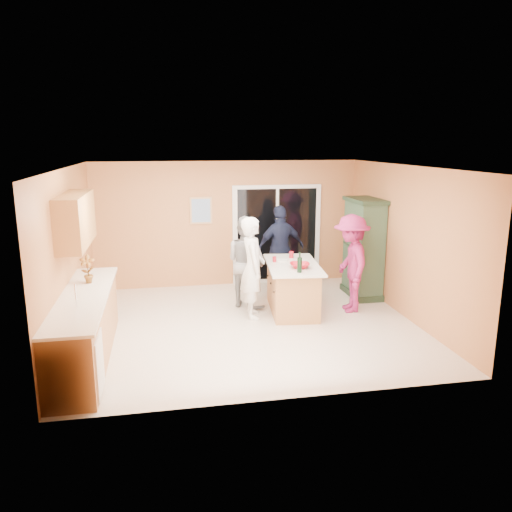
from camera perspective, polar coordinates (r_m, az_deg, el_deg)
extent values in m
plane|color=beige|center=(8.40, -0.89, -7.86)|extent=(5.50, 5.50, 0.00)
cube|color=silver|center=(7.86, -0.95, 10.15)|extent=(5.50, 5.00, 0.10)
cube|color=#E1955C|center=(10.46, -3.26, 3.68)|extent=(5.50, 0.10, 2.60)
cube|color=#E1955C|center=(5.66, 3.42, -4.41)|extent=(5.50, 0.10, 2.60)
cube|color=#E1955C|center=(8.04, -20.62, 0.02)|extent=(0.10, 5.00, 2.60)
cube|color=#E1955C|center=(8.90, 16.80, 1.50)|extent=(0.10, 5.00, 2.60)
cube|color=#B27645|center=(7.37, -18.92, -7.89)|extent=(0.60, 3.00, 0.90)
cube|color=silver|center=(6.39, -20.16, -11.78)|extent=(0.62, 0.60, 0.72)
cube|color=silver|center=(7.22, -19.08, -4.39)|extent=(0.65, 3.05, 0.04)
cylinder|color=silver|center=(6.70, -19.90, -4.27)|extent=(0.02, 0.02, 0.30)
cube|color=#B27645|center=(7.71, -19.92, 3.91)|extent=(0.35, 1.60, 0.75)
cube|color=silver|center=(10.65, 2.39, 2.50)|extent=(1.90, 0.05, 2.10)
cube|color=black|center=(10.64, 2.41, 2.48)|extent=(1.70, 0.03, 1.94)
cube|color=silver|center=(10.63, 2.41, 2.48)|extent=(0.06, 0.04, 1.94)
cube|color=silver|center=(10.67, 3.21, 2.23)|extent=(0.02, 0.03, 0.12)
cube|color=tan|center=(10.34, -6.31, 5.19)|extent=(0.46, 0.03, 0.56)
cube|color=#516EA7|center=(10.32, -6.30, 5.18)|extent=(0.38, 0.02, 0.48)
cube|color=#B27645|center=(8.97, 4.17, -3.72)|extent=(0.91, 1.54, 0.83)
cube|color=silver|center=(8.85, 4.21, -1.02)|extent=(1.07, 1.74, 0.04)
cube|color=black|center=(9.08, 4.13, -5.94)|extent=(0.83, 1.46, 0.09)
cube|color=#1F3321|center=(10.15, 11.94, -4.09)|extent=(0.53, 1.01, 0.11)
cube|color=#385439|center=(9.93, 12.18, 0.86)|extent=(0.48, 0.95, 1.79)
cube|color=#1F3321|center=(9.78, 12.44, 6.22)|extent=(0.55, 1.05, 0.08)
imported|color=white|center=(8.53, -0.39, -1.34)|extent=(0.45, 0.66, 1.75)
imported|color=gray|center=(9.09, -1.10, -0.66)|extent=(0.99, 1.04, 1.69)
imported|color=#171D33|center=(10.08, 2.82, 0.86)|extent=(1.09, 0.63, 1.75)
imported|color=#8A1E5A|center=(9.00, 10.80, -0.84)|extent=(0.79, 1.20, 1.75)
imported|color=#AA121F|center=(8.58, 5.02, -1.08)|extent=(0.39, 0.39, 0.08)
imported|color=red|center=(7.74, -18.70, -1.44)|extent=(0.23, 0.15, 0.42)
cylinder|color=#AA121F|center=(8.96, 2.12, -0.37)|extent=(0.09, 0.09, 0.10)
cylinder|color=#AA121F|center=(9.28, 4.06, 0.15)|extent=(0.10, 0.10, 0.12)
cylinder|color=black|center=(8.26, 5.00, -1.04)|extent=(0.08, 0.08, 0.25)
cylinder|color=black|center=(8.22, 5.03, 0.12)|extent=(0.03, 0.03, 0.09)
cylinder|color=white|center=(9.07, 2.94, -0.49)|extent=(0.30, 0.30, 0.02)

